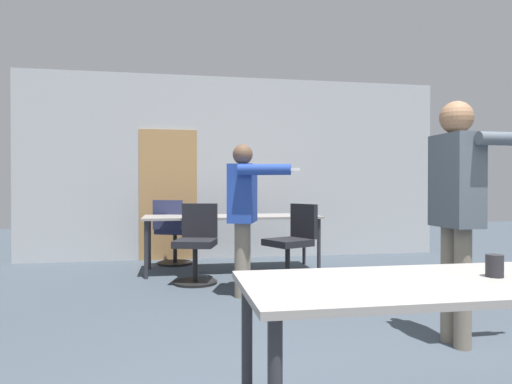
% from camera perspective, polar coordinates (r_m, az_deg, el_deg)
% --- Properties ---
extents(back_wall, '(6.80, 0.12, 2.92)m').
position_cam_1_polar(back_wall, '(7.43, -2.58, 2.98)').
color(back_wall, '#B2B5B7').
rests_on(back_wall, ground_plane).
extents(conference_table_near, '(1.96, 0.71, 0.75)m').
position_cam_1_polar(conference_table_near, '(2.18, 25.33, -11.58)').
color(conference_table_near, gray).
rests_on(conference_table_near, ground_plane).
extents(conference_table_far, '(2.36, 0.83, 0.75)m').
position_cam_1_polar(conference_table_far, '(6.23, -3.03, -3.49)').
color(conference_table_far, gray).
rests_on(conference_table_far, ground_plane).
extents(person_right_polo, '(0.79, 0.57, 1.76)m').
position_cam_1_polar(person_right_polo, '(3.60, 23.94, -0.37)').
color(person_right_polo, slate).
rests_on(person_right_polo, ground_plane).
extents(person_center_tall, '(0.70, 0.80, 1.60)m').
position_cam_1_polar(person_center_tall, '(4.82, -1.51, -1.66)').
color(person_center_tall, slate).
rests_on(person_center_tall, ground_plane).
extents(office_chair_far_left, '(0.66, 0.63, 0.94)m').
position_cam_1_polar(office_chair_far_left, '(5.59, 4.58, -6.61)').
color(office_chair_far_left, black).
rests_on(office_chair_far_left, ground_plane).
extents(office_chair_side_rolled, '(0.57, 0.62, 0.94)m').
position_cam_1_polar(office_chair_side_rolled, '(5.55, -7.44, -6.63)').
color(office_chair_side_rolled, black).
rests_on(office_chair_side_rolled, ground_plane).
extents(office_chair_near_pushed, '(0.62, 0.66, 0.96)m').
position_cam_1_polar(office_chair_near_pushed, '(6.83, -10.34, -5.17)').
color(office_chair_near_pushed, black).
rests_on(office_chair_near_pushed, ground_plane).
extents(drink_cup, '(0.07, 0.07, 0.10)m').
position_cam_1_polar(drink_cup, '(2.24, 27.66, -8.17)').
color(drink_cup, '#232328').
rests_on(drink_cup, conference_table_near).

